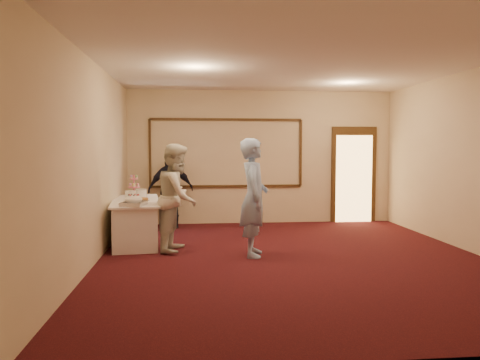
% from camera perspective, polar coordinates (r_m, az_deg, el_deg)
% --- Properties ---
extents(floor, '(7.00, 7.00, 0.00)m').
position_cam_1_polar(floor, '(7.40, 6.55, -9.50)').
color(floor, black).
rests_on(floor, ground).
extents(room_walls, '(6.04, 7.04, 3.02)m').
position_cam_1_polar(room_walls, '(7.21, 6.68, 6.36)').
color(room_walls, beige).
rests_on(room_walls, floor).
extents(wall_molding, '(3.45, 0.04, 1.55)m').
position_cam_1_polar(wall_molding, '(10.53, -1.66, 3.32)').
color(wall_molding, '#32210F').
rests_on(wall_molding, room_walls).
extents(doorway, '(1.05, 0.07, 2.20)m').
position_cam_1_polar(doorway, '(11.14, 13.68, 0.57)').
color(doorway, '#32210F').
rests_on(doorway, floor).
extents(buffet_table, '(1.04, 2.19, 0.77)m').
position_cam_1_polar(buffet_table, '(8.73, -12.58, -4.90)').
color(buffet_table, white).
rests_on(buffet_table, floor).
extents(pavlova_tray, '(0.42, 0.53, 0.18)m').
position_cam_1_polar(pavlova_tray, '(7.85, -12.84, -2.52)').
color(pavlova_tray, silver).
rests_on(pavlova_tray, buffet_table).
extents(cupcake_stand, '(0.30, 0.30, 0.45)m').
position_cam_1_polar(cupcake_stand, '(9.52, -12.79, -0.89)').
color(cupcake_stand, '#EF5688').
rests_on(cupcake_stand, buffet_table).
extents(plate_stack_a, '(0.20, 0.20, 0.17)m').
position_cam_1_polar(plate_stack_a, '(8.69, -13.20, -1.85)').
color(plate_stack_a, white).
rests_on(plate_stack_a, buffet_table).
extents(plate_stack_b, '(0.21, 0.21, 0.18)m').
position_cam_1_polar(plate_stack_b, '(8.95, -11.94, -1.64)').
color(plate_stack_b, white).
rests_on(plate_stack_b, buffet_table).
extents(tart, '(0.31, 0.31, 0.06)m').
position_cam_1_polar(tart, '(8.46, -12.00, -2.37)').
color(tart, white).
rests_on(tart, buffet_table).
extents(man, '(0.53, 0.73, 1.87)m').
position_cam_1_polar(man, '(7.40, 1.69, -2.14)').
color(man, '#98BAE9').
rests_on(man, floor).
extents(woman, '(0.83, 0.98, 1.79)m').
position_cam_1_polar(woman, '(7.86, -7.63, -2.11)').
color(woman, beige).
rests_on(woman, floor).
extents(guest, '(1.04, 0.64, 1.65)m').
position_cam_1_polar(guest, '(10.06, -8.43, -1.17)').
color(guest, black).
rests_on(guest, floor).
extents(camera_flash, '(0.08, 0.06, 0.05)m').
position_cam_1_polar(camera_flash, '(9.92, -7.80, 1.32)').
color(camera_flash, white).
rests_on(camera_flash, guest).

